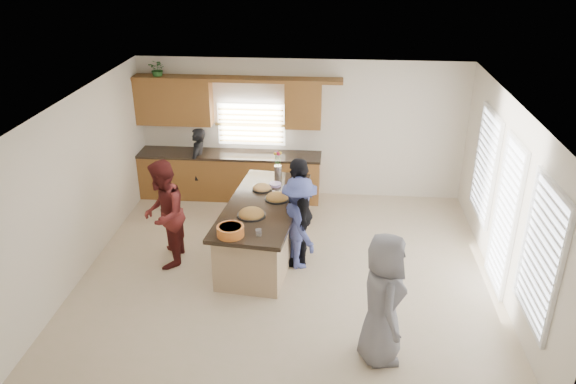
# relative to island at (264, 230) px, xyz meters

# --- Properties ---
(floor) EXTENTS (6.50, 6.50, 0.00)m
(floor) POSITION_rel_island_xyz_m (0.45, -0.49, -0.45)
(floor) COLOR beige
(floor) RESTS_ON ground
(room_shell) EXTENTS (6.52, 6.02, 2.81)m
(room_shell) POSITION_rel_island_xyz_m (0.45, -0.49, 1.45)
(room_shell) COLOR silver
(room_shell) RESTS_ON ground
(back_cabinetry) EXTENTS (4.08, 0.66, 2.46)m
(back_cabinetry) POSITION_rel_island_xyz_m (-1.01, 2.24, 0.46)
(back_cabinetry) COLOR brown
(back_cabinetry) RESTS_ON ground
(right_wall_glazing) EXTENTS (0.06, 4.00, 2.25)m
(right_wall_glazing) POSITION_rel_island_xyz_m (3.67, -0.62, 0.89)
(right_wall_glazing) COLOR white
(right_wall_glazing) RESTS_ON ground
(island) EXTENTS (1.43, 2.81, 0.95)m
(island) POSITION_rel_island_xyz_m (0.00, 0.00, 0.00)
(island) COLOR tan
(island) RESTS_ON ground
(platter_front) EXTENTS (0.45, 0.45, 0.18)m
(platter_front) POSITION_rel_island_xyz_m (-0.13, -0.45, 0.53)
(platter_front) COLOR black
(platter_front) RESTS_ON island
(platter_mid) EXTENTS (0.42, 0.42, 0.17)m
(platter_mid) POSITION_rel_island_xyz_m (0.21, 0.17, 0.52)
(platter_mid) COLOR black
(platter_mid) RESTS_ON island
(platter_back) EXTENTS (0.35, 0.35, 0.14)m
(platter_back) POSITION_rel_island_xyz_m (-0.09, 0.53, 0.52)
(platter_back) COLOR black
(platter_back) RESTS_ON island
(salad_bowl) EXTENTS (0.40, 0.40, 0.15)m
(salad_bowl) POSITION_rel_island_xyz_m (-0.34, -1.10, 0.58)
(salad_bowl) COLOR #CC6725
(salad_bowl) RESTS_ON island
(clear_cup) EXTENTS (0.09, 0.09, 0.10)m
(clear_cup) POSITION_rel_island_xyz_m (0.07, -1.07, 0.55)
(clear_cup) COLOR white
(clear_cup) RESTS_ON island
(plate_stack) EXTENTS (0.21, 0.21, 0.05)m
(plate_stack) POSITION_rel_island_xyz_m (0.12, 0.72, 0.52)
(plate_stack) COLOR #BB99DF
(plate_stack) RESTS_ON island
(flower_vase) EXTENTS (0.14, 0.14, 0.45)m
(flower_vase) POSITION_rel_island_xyz_m (0.12, 1.19, 0.73)
(flower_vase) COLOR silver
(flower_vase) RESTS_ON island
(potted_plant) EXTENTS (0.40, 0.37, 0.37)m
(potted_plant) POSITION_rel_island_xyz_m (-2.31, 2.33, 2.13)
(potted_plant) COLOR #31722D
(potted_plant) RESTS_ON back_cabinetry
(woman_left_back) EXTENTS (0.39, 0.56, 1.48)m
(woman_left_back) POSITION_rel_island_xyz_m (-1.59, 2.11, 0.29)
(woman_left_back) COLOR black
(woman_left_back) RESTS_ON ground
(woman_left_mid) EXTENTS (0.77, 0.94, 1.80)m
(woman_left_mid) POSITION_rel_island_xyz_m (-1.55, -0.43, 0.45)
(woman_left_mid) COLOR maroon
(woman_left_mid) RESTS_ON ground
(woman_left_front) EXTENTS (0.66, 1.14, 1.83)m
(woman_left_front) POSITION_rel_island_xyz_m (0.60, -0.16, 0.46)
(woman_left_front) COLOR black
(woman_left_front) RESTS_ON ground
(woman_right_back) EXTENTS (0.93, 1.16, 1.56)m
(woman_right_back) POSITION_rel_island_xyz_m (0.62, -0.30, 0.33)
(woman_right_back) COLOR #3F498B
(woman_right_back) RESTS_ON ground
(woman_right_front) EXTENTS (0.68, 0.94, 1.78)m
(woman_right_front) POSITION_rel_island_xyz_m (1.79, -2.41, 0.44)
(woman_right_front) COLOR slate
(woman_right_front) RESTS_ON ground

